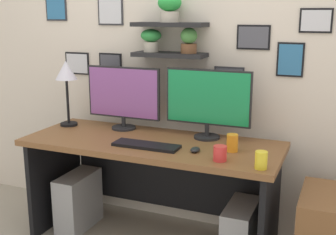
{
  "coord_description": "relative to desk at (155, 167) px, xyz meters",
  "views": [
    {
      "loc": [
        1.18,
        -2.56,
        1.6
      ],
      "look_at": [
        0.1,
        0.05,
        0.91
      ],
      "focal_mm": 46.44,
      "sensor_mm": 36.0,
      "label": 1
    }
  ],
  "objects": [
    {
      "name": "pen_cup",
      "position": [
        0.79,
        -0.31,
        0.26
      ],
      "size": [
        0.07,
        0.07,
        0.1
      ],
      "primitive_type": "cylinder",
      "color": "yellow",
      "rests_on": "desk"
    },
    {
      "name": "monitor_right",
      "position": [
        0.32,
        0.16,
        0.47
      ],
      "size": [
        0.6,
        0.18,
        0.48
      ],
      "color": "black",
      "rests_on": "desk"
    },
    {
      "name": "keyboard",
      "position": [
        0.02,
        -0.19,
        0.22
      ],
      "size": [
        0.44,
        0.14,
        0.02
      ],
      "primitive_type": "cube",
      "color": "black",
      "rests_on": "desk"
    },
    {
      "name": "water_cup",
      "position": [
        0.56,
        -0.07,
        0.26
      ],
      "size": [
        0.07,
        0.07,
        0.11
      ],
      "primitive_type": "cylinder",
      "color": "orange",
      "rests_on": "desk"
    },
    {
      "name": "computer_mouse",
      "position": [
        0.35,
        -0.17,
        0.22
      ],
      "size": [
        0.06,
        0.09,
        0.03
      ],
      "primitive_type": "ellipsoid",
      "color": "black",
      "rests_on": "desk"
    },
    {
      "name": "computer_tower_right",
      "position": [
        0.63,
        -0.05,
        -0.35
      ],
      "size": [
        0.18,
        0.4,
        0.39
      ],
      "primitive_type": "cube",
      "color": "#99999E",
      "rests_on": "ground"
    },
    {
      "name": "desk",
      "position": [
        0.0,
        0.0,
        0.0
      ],
      "size": [
        1.75,
        0.68,
        0.75
      ],
      "color": "brown",
      "rests_on": "ground"
    },
    {
      "name": "monitor_left",
      "position": [
        -0.32,
        0.16,
        0.46
      ],
      "size": [
        0.58,
        0.18,
        0.46
      ],
      "color": "black",
      "rests_on": "desk"
    },
    {
      "name": "coffee_mug",
      "position": [
        0.54,
        -0.27,
        0.25
      ],
      "size": [
        0.08,
        0.08,
        0.09
      ],
      "primitive_type": "cylinder",
      "color": "red",
      "rests_on": "desk"
    },
    {
      "name": "computer_tower_left",
      "position": [
        -0.61,
        -0.07,
        -0.33
      ],
      "size": [
        0.18,
        0.4,
        0.42
      ],
      "primitive_type": "cube",
      "color": "#99999E",
      "rests_on": "ground"
    },
    {
      "name": "desk_lamp",
      "position": [
        -0.76,
        0.08,
        0.59
      ],
      "size": [
        0.16,
        0.16,
        0.5
      ],
      "color": "black",
      "rests_on": "desk"
    },
    {
      "name": "back_wall_assembly",
      "position": [
        -0.0,
        0.38,
        0.81
      ],
      "size": [
        4.4,
        0.24,
        2.7
      ],
      "color": "beige",
      "rests_on": "ground"
    }
  ]
}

